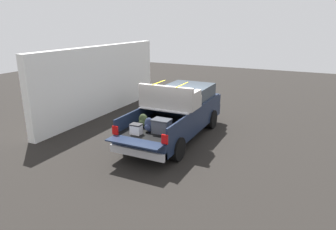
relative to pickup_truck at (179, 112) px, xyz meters
The scene contains 4 objects.
ground_plane 1.02m from the pickup_truck, behind, with size 40.00×40.00×0.00m, color black.
pickup_truck is the anchor object (origin of this frame).
building_facade 4.76m from the pickup_truck, 75.34° to the left, with size 8.74×0.36×3.27m, color white.
trash_can 4.06m from the pickup_truck, 45.50° to the left, with size 0.60×0.60×0.98m.
Camera 1 is at (-10.06, -4.62, 4.32)m, focal length 32.60 mm.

